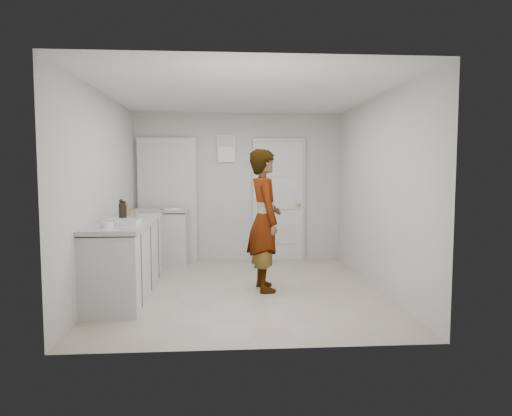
{
  "coord_description": "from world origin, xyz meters",
  "views": [
    {
      "loc": [
        -0.25,
        -5.81,
        1.54
      ],
      "look_at": [
        0.19,
        0.4,
        1.02
      ],
      "focal_mm": 32.0,
      "sensor_mm": 36.0,
      "label": 1
    }
  ],
  "objects": [
    {
      "name": "spice_jar",
      "position": [
        -1.4,
        0.27,
        0.97
      ],
      "size": [
        0.06,
        0.06,
        0.09
      ],
      "primitive_type": "cylinder",
      "color": "tan",
      "rests_on": "main_counter"
    },
    {
      "name": "ground",
      "position": [
        0.0,
        0.0,
        0.0
      ],
      "size": [
        4.0,
        4.0,
        0.0
      ],
      "primitive_type": "plane",
      "color": "#A69D8C",
      "rests_on": "ground"
    },
    {
      "name": "egg_bowl",
      "position": [
        -1.52,
        -0.81,
        0.95
      ],
      "size": [
        0.14,
        0.14,
        0.05
      ],
      "color": "silver",
      "rests_on": "main_counter"
    },
    {
      "name": "baking_dish",
      "position": [
        -1.38,
        -0.55,
        0.95
      ],
      "size": [
        0.35,
        0.26,
        0.06
      ],
      "rotation": [
        0.0,
        0.0,
        -0.07
      ],
      "color": "silver",
      "rests_on": "main_counter"
    },
    {
      "name": "main_counter",
      "position": [
        -1.45,
        -0.2,
        0.43
      ],
      "size": [
        0.64,
        1.96,
        0.93
      ],
      "color": "silver",
      "rests_on": "ground"
    },
    {
      "name": "cake_mix_box",
      "position": [
        -1.57,
        0.44,
        1.0
      ],
      "size": [
        0.1,
        0.05,
        0.16
      ],
      "primitive_type": "cube",
      "rotation": [
        0.0,
        0.0,
        -0.09
      ],
      "color": "#95764A",
      "rests_on": "main_counter"
    },
    {
      "name": "room_shell",
      "position": [
        -0.17,
        1.95,
        1.02
      ],
      "size": [
        4.0,
        4.0,
        4.0
      ],
      "color": "#A6A49D",
      "rests_on": "ground"
    },
    {
      "name": "person",
      "position": [
        0.27,
        -0.04,
        0.9
      ],
      "size": [
        0.52,
        0.71,
        1.8
      ],
      "primitive_type": "imported",
      "rotation": [
        0.0,
        0.0,
        1.71
      ],
      "color": "silver",
      "rests_on": "ground"
    },
    {
      "name": "side_counter",
      "position": [
        -1.25,
        1.55,
        0.43
      ],
      "size": [
        0.84,
        0.61,
        0.93
      ],
      "color": "silver",
      "rests_on": "ground"
    },
    {
      "name": "oil_cruet_a",
      "position": [
        -1.47,
        -0.13,
        1.04
      ],
      "size": [
        0.06,
        0.06,
        0.24
      ],
      "color": "black",
      "rests_on": "main_counter"
    },
    {
      "name": "oil_cruet_b",
      "position": [
        -1.48,
        -0.26,
        1.05
      ],
      "size": [
        0.06,
        0.06,
        0.27
      ],
      "color": "black",
      "rests_on": "main_counter"
    },
    {
      "name": "papers",
      "position": [
        -1.11,
        1.47,
        0.93
      ],
      "size": [
        0.35,
        0.38,
        0.01
      ],
      "primitive_type": "cube",
      "rotation": [
        0.0,
        0.0,
        0.52
      ],
      "color": "white",
      "rests_on": "side_counter"
    }
  ]
}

